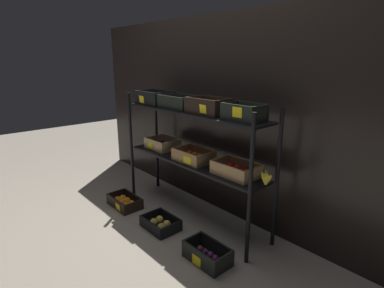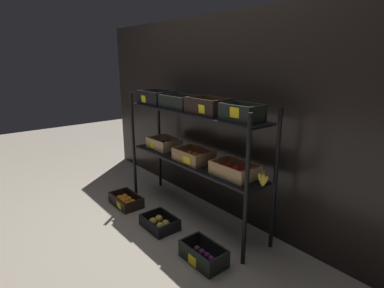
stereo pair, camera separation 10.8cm
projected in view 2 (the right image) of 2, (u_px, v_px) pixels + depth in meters
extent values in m
plane|color=gray|center=(192.00, 215.00, 2.97)|extent=(10.00, 10.00, 0.00)
cube|color=black|center=(221.00, 116.00, 2.94)|extent=(4.00, 0.12, 1.87)
cylinder|color=black|center=(134.00, 145.00, 3.31)|extent=(0.03, 0.03, 1.14)
cylinder|color=black|center=(246.00, 193.00, 2.11)|extent=(0.03, 0.03, 1.14)
cylinder|color=black|center=(159.00, 140.00, 3.51)|extent=(0.03, 0.03, 1.14)
cylinder|color=black|center=(275.00, 181.00, 2.32)|extent=(0.03, 0.03, 1.14)
cube|color=black|center=(192.00, 162.00, 2.82)|extent=(1.57, 0.30, 0.02)
cube|color=black|center=(192.00, 112.00, 2.69)|extent=(1.57, 0.30, 0.02)
cube|color=tan|center=(165.00, 147.00, 3.23)|extent=(0.32, 0.26, 0.01)
cube|color=tan|center=(155.00, 144.00, 3.14)|extent=(0.32, 0.02, 0.10)
cube|color=tan|center=(174.00, 140.00, 3.29)|extent=(0.32, 0.02, 0.10)
cube|color=tan|center=(156.00, 140.00, 3.33)|extent=(0.02, 0.23, 0.10)
cube|color=tan|center=(173.00, 145.00, 3.10)|extent=(0.02, 0.23, 0.10)
sphere|color=#581B4D|center=(155.00, 144.00, 3.25)|extent=(0.05, 0.05, 0.05)
sphere|color=#561F49|center=(158.00, 145.00, 3.21)|extent=(0.05, 0.05, 0.05)
sphere|color=#6B1A56|center=(162.00, 146.00, 3.16)|extent=(0.05, 0.05, 0.05)
sphere|color=#5A264C|center=(164.00, 147.00, 3.12)|extent=(0.05, 0.05, 0.05)
sphere|color=#612F4F|center=(160.00, 143.00, 3.29)|extent=(0.05, 0.05, 0.05)
sphere|color=#581B54|center=(163.00, 144.00, 3.24)|extent=(0.05, 0.05, 0.05)
sphere|color=#662454|center=(166.00, 145.00, 3.20)|extent=(0.05, 0.05, 0.05)
sphere|color=#6C2F58|center=(169.00, 146.00, 3.15)|extent=(0.05, 0.05, 0.05)
sphere|color=#691855|center=(164.00, 142.00, 3.33)|extent=(0.05, 0.05, 0.05)
sphere|color=#6B265B|center=(168.00, 143.00, 3.28)|extent=(0.05, 0.05, 0.05)
sphere|color=#5A205B|center=(170.00, 144.00, 3.24)|extent=(0.05, 0.05, 0.05)
sphere|color=#6D2F4A|center=(174.00, 145.00, 3.19)|extent=(0.05, 0.05, 0.05)
cube|color=yellow|center=(152.00, 145.00, 3.17)|extent=(0.08, 0.01, 0.07)
cube|color=#A87F51|center=(193.00, 160.00, 2.82)|extent=(0.35, 0.25, 0.01)
cube|color=#A87F51|center=(184.00, 157.00, 2.73)|extent=(0.35, 0.02, 0.10)
cube|color=#A87F51|center=(203.00, 152.00, 2.87)|extent=(0.35, 0.02, 0.10)
cube|color=#A87F51|center=(182.00, 150.00, 2.93)|extent=(0.02, 0.22, 0.10)
cube|color=#A87F51|center=(206.00, 159.00, 2.67)|extent=(0.02, 0.22, 0.10)
sphere|color=orange|center=(184.00, 155.00, 2.85)|extent=(0.06, 0.06, 0.06)
sphere|color=orange|center=(188.00, 156.00, 2.81)|extent=(0.06, 0.06, 0.06)
sphere|color=orange|center=(192.00, 158.00, 2.76)|extent=(0.06, 0.06, 0.06)
sphere|color=orange|center=(197.00, 160.00, 2.71)|extent=(0.06, 0.06, 0.06)
sphere|color=orange|center=(190.00, 153.00, 2.90)|extent=(0.06, 0.06, 0.06)
sphere|color=orange|center=(195.00, 155.00, 2.85)|extent=(0.06, 0.06, 0.06)
sphere|color=orange|center=(199.00, 156.00, 2.81)|extent=(0.06, 0.06, 0.06)
sphere|color=orange|center=(204.00, 158.00, 2.75)|extent=(0.06, 0.06, 0.06)
cube|color=yellow|center=(187.00, 160.00, 2.69)|extent=(0.10, 0.01, 0.07)
cube|color=tan|center=(234.00, 175.00, 2.45)|extent=(0.36, 0.24, 0.01)
cube|color=tan|center=(225.00, 172.00, 2.37)|extent=(0.36, 0.02, 0.10)
cube|color=tan|center=(244.00, 166.00, 2.51)|extent=(0.36, 0.02, 0.10)
cube|color=tan|center=(219.00, 163.00, 2.57)|extent=(0.02, 0.21, 0.10)
cube|color=tan|center=(251.00, 175.00, 2.31)|extent=(0.02, 0.21, 0.10)
sphere|color=red|center=(224.00, 168.00, 2.48)|extent=(0.07, 0.07, 0.07)
sphere|color=red|center=(231.00, 171.00, 2.42)|extent=(0.07, 0.07, 0.07)
sphere|color=red|center=(239.00, 174.00, 2.36)|extent=(0.07, 0.07, 0.07)
sphere|color=red|center=(229.00, 166.00, 2.53)|extent=(0.07, 0.07, 0.07)
sphere|color=red|center=(237.00, 169.00, 2.46)|extent=(0.07, 0.07, 0.07)
sphere|color=red|center=(245.00, 172.00, 2.40)|extent=(0.07, 0.07, 0.07)
cube|color=black|center=(157.00, 103.00, 3.13)|extent=(0.37, 0.25, 0.01)
cube|color=black|center=(147.00, 98.00, 3.04)|extent=(0.37, 0.02, 0.12)
cube|color=black|center=(166.00, 96.00, 3.18)|extent=(0.37, 0.02, 0.12)
cube|color=black|center=(148.00, 95.00, 3.24)|extent=(0.02, 0.22, 0.12)
cube|color=black|center=(166.00, 98.00, 2.98)|extent=(0.02, 0.22, 0.12)
sphere|color=#87C63C|center=(149.00, 99.00, 3.16)|extent=(0.07, 0.07, 0.07)
sphere|color=#8EB03A|center=(154.00, 100.00, 3.09)|extent=(0.07, 0.07, 0.07)
sphere|color=#82B131|center=(158.00, 100.00, 3.03)|extent=(0.07, 0.07, 0.07)
sphere|color=#96B932|center=(155.00, 98.00, 3.21)|extent=(0.07, 0.07, 0.07)
sphere|color=#8FC134|center=(159.00, 99.00, 3.14)|extent=(0.07, 0.07, 0.07)
sphere|color=#86C035|center=(164.00, 100.00, 3.08)|extent=(0.07, 0.07, 0.07)
cube|color=yellow|center=(143.00, 99.00, 3.07)|extent=(0.08, 0.01, 0.07)
cube|color=black|center=(180.00, 108.00, 2.85)|extent=(0.38, 0.25, 0.01)
cube|color=black|center=(170.00, 102.00, 2.76)|extent=(0.38, 0.02, 0.11)
cube|color=black|center=(190.00, 100.00, 2.90)|extent=(0.38, 0.02, 0.11)
cube|color=black|center=(169.00, 99.00, 2.97)|extent=(0.02, 0.21, 0.11)
cube|color=black|center=(193.00, 103.00, 2.70)|extent=(0.02, 0.21, 0.11)
ellipsoid|color=brown|center=(170.00, 103.00, 2.90)|extent=(0.05, 0.05, 0.07)
ellipsoid|color=brown|center=(173.00, 103.00, 2.85)|extent=(0.05, 0.05, 0.07)
ellipsoid|color=brown|center=(177.00, 104.00, 2.81)|extent=(0.05, 0.05, 0.07)
ellipsoid|color=brown|center=(180.00, 104.00, 2.77)|extent=(0.05, 0.05, 0.07)
ellipsoid|color=brown|center=(185.00, 105.00, 2.73)|extent=(0.05, 0.05, 0.07)
ellipsoid|color=brown|center=(177.00, 102.00, 2.95)|extent=(0.05, 0.05, 0.07)
ellipsoid|color=brown|center=(180.00, 102.00, 2.91)|extent=(0.05, 0.05, 0.07)
ellipsoid|color=brown|center=(184.00, 103.00, 2.86)|extent=(0.05, 0.05, 0.07)
ellipsoid|color=brown|center=(188.00, 104.00, 2.82)|extent=(0.05, 0.05, 0.07)
ellipsoid|color=brown|center=(192.00, 104.00, 2.77)|extent=(0.05, 0.05, 0.07)
cube|color=black|center=(208.00, 113.00, 2.55)|extent=(0.36, 0.23, 0.01)
cube|color=black|center=(198.00, 106.00, 2.46)|extent=(0.36, 0.02, 0.13)
cube|color=black|center=(217.00, 104.00, 2.59)|extent=(0.36, 0.02, 0.13)
cube|color=black|center=(195.00, 103.00, 2.66)|extent=(0.02, 0.20, 0.13)
cube|color=black|center=(223.00, 108.00, 2.40)|extent=(0.02, 0.20, 0.13)
ellipsoid|color=yellow|center=(197.00, 107.00, 2.58)|extent=(0.06, 0.06, 0.08)
ellipsoid|color=yellow|center=(202.00, 108.00, 2.53)|extent=(0.06, 0.06, 0.08)
ellipsoid|color=yellow|center=(208.00, 109.00, 2.49)|extent=(0.06, 0.06, 0.08)
ellipsoid|color=yellow|center=(213.00, 110.00, 2.44)|extent=(0.06, 0.06, 0.08)
ellipsoid|color=yellow|center=(204.00, 106.00, 2.63)|extent=(0.06, 0.06, 0.08)
ellipsoid|color=yellow|center=(208.00, 107.00, 2.58)|extent=(0.06, 0.06, 0.08)
ellipsoid|color=yellow|center=(214.00, 108.00, 2.53)|extent=(0.06, 0.06, 0.08)
ellipsoid|color=yellow|center=(220.00, 109.00, 2.48)|extent=(0.06, 0.06, 0.08)
cube|color=yellow|center=(202.00, 109.00, 2.42)|extent=(0.07, 0.01, 0.07)
cube|color=black|center=(242.00, 120.00, 2.26)|extent=(0.30, 0.21, 0.01)
cube|color=black|center=(233.00, 113.00, 2.18)|extent=(0.30, 0.02, 0.12)
cube|color=black|center=(251.00, 110.00, 2.30)|extent=(0.30, 0.02, 0.12)
cube|color=black|center=(228.00, 109.00, 2.35)|extent=(0.02, 0.17, 0.12)
cube|color=black|center=(257.00, 114.00, 2.14)|extent=(0.02, 0.17, 0.12)
ellipsoid|color=#B1B75A|center=(235.00, 113.00, 2.26)|extent=(0.07, 0.07, 0.09)
ellipsoid|color=#B8C252|center=(244.00, 115.00, 2.20)|extent=(0.07, 0.07, 0.09)
ellipsoid|color=#ACBA5B|center=(240.00, 112.00, 2.30)|extent=(0.07, 0.07, 0.09)
ellipsoid|color=#AAAD54|center=(250.00, 114.00, 2.23)|extent=(0.07, 0.07, 0.09)
cube|color=yellow|center=(234.00, 113.00, 2.16)|extent=(0.09, 0.01, 0.08)
cylinder|color=brown|center=(263.00, 172.00, 2.12)|extent=(0.02, 0.02, 0.02)
ellipsoid|color=yellow|center=(261.00, 179.00, 2.15)|extent=(0.08, 0.03, 0.10)
ellipsoid|color=yellow|center=(263.00, 180.00, 2.15)|extent=(0.05, 0.03, 0.10)
ellipsoid|color=yellow|center=(263.00, 180.00, 2.13)|extent=(0.05, 0.03, 0.10)
ellipsoid|color=yellow|center=(265.00, 181.00, 2.13)|extent=(0.08, 0.03, 0.10)
cube|color=black|center=(126.00, 204.00, 3.18)|extent=(0.37, 0.22, 0.01)
cube|color=black|center=(117.00, 202.00, 3.10)|extent=(0.37, 0.02, 0.10)
cube|color=black|center=(135.00, 197.00, 3.22)|extent=(0.37, 0.02, 0.10)
cube|color=black|center=(118.00, 194.00, 3.29)|extent=(0.02, 0.19, 0.10)
cube|color=black|center=(134.00, 206.00, 3.03)|extent=(0.02, 0.19, 0.10)
sphere|color=orange|center=(119.00, 198.00, 3.21)|extent=(0.07, 0.07, 0.07)
sphere|color=orange|center=(123.00, 201.00, 3.15)|extent=(0.07, 0.07, 0.07)
sphere|color=orange|center=(127.00, 204.00, 3.08)|extent=(0.07, 0.07, 0.07)
sphere|color=orange|center=(125.00, 197.00, 3.24)|extent=(0.07, 0.07, 0.07)
sphere|color=orange|center=(128.00, 200.00, 3.18)|extent=(0.07, 0.07, 0.07)
sphere|color=orange|center=(132.00, 203.00, 3.11)|extent=(0.07, 0.07, 0.07)
cube|color=yellow|center=(119.00, 206.00, 3.05)|extent=(0.08, 0.01, 0.07)
cube|color=black|center=(160.00, 227.00, 2.75)|extent=(0.33, 0.24, 0.01)
cube|color=black|center=(149.00, 226.00, 2.67)|extent=(0.33, 0.02, 0.09)
cube|color=black|center=(170.00, 218.00, 2.80)|extent=(0.33, 0.02, 0.09)
cube|color=black|center=(150.00, 215.00, 2.85)|extent=(0.02, 0.21, 0.09)
cube|color=black|center=(170.00, 229.00, 2.62)|extent=(0.02, 0.21, 0.09)
sphere|color=#DEB254|center=(153.00, 221.00, 2.76)|extent=(0.07, 0.07, 0.07)
sphere|color=#CEBD57|center=(160.00, 227.00, 2.67)|extent=(0.07, 0.07, 0.07)
sphere|color=gold|center=(159.00, 219.00, 2.80)|extent=(0.07, 0.07, 0.07)
sphere|color=gold|center=(166.00, 224.00, 2.72)|extent=(0.07, 0.07, 0.07)
cube|color=black|center=(203.00, 260.00, 2.29)|extent=(0.35, 0.21, 0.01)
cube|color=black|center=(194.00, 258.00, 2.21)|extent=(0.35, 0.02, 0.12)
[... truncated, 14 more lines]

